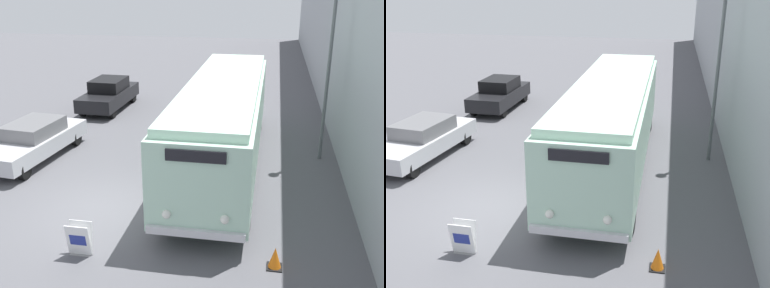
% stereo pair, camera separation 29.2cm
% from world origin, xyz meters
% --- Properties ---
extents(ground_plane, '(80.00, 80.00, 0.00)m').
position_xyz_m(ground_plane, '(0.00, 0.00, 0.00)').
color(ground_plane, '#56565B').
extents(building_wall_right, '(0.30, 60.00, 7.62)m').
position_xyz_m(building_wall_right, '(7.34, 10.00, 3.81)').
color(building_wall_right, '#9EA3A8').
rests_on(building_wall_right, ground_plane).
extents(vintage_bus, '(2.53, 11.58, 3.09)m').
position_xyz_m(vintage_bus, '(3.07, 3.91, 1.77)').
color(vintage_bus, black).
rests_on(vintage_bus, ground_plane).
extents(sign_board, '(0.59, 0.32, 0.85)m').
position_xyz_m(sign_board, '(0.30, -2.27, 0.41)').
color(sign_board, gray).
rests_on(sign_board, ground_plane).
extents(streetlamp, '(0.36, 0.36, 6.40)m').
position_xyz_m(streetlamp, '(6.56, 5.14, 4.15)').
color(streetlamp, '#595E60').
rests_on(streetlamp, ground_plane).
extents(parked_car_near, '(2.26, 4.94, 1.41)m').
position_xyz_m(parked_car_near, '(-3.88, 3.30, 0.72)').
color(parked_car_near, black).
rests_on(parked_car_near, ground_plane).
extents(parked_car_mid, '(1.88, 4.46, 1.54)m').
position_xyz_m(parked_car_mid, '(-3.51, 10.25, 0.77)').
color(parked_car_mid, black).
rests_on(parked_car_mid, ground_plane).
extents(traffic_cone, '(0.36, 0.36, 0.53)m').
position_xyz_m(traffic_cone, '(4.97, -1.98, 0.26)').
color(traffic_cone, black).
rests_on(traffic_cone, ground_plane).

